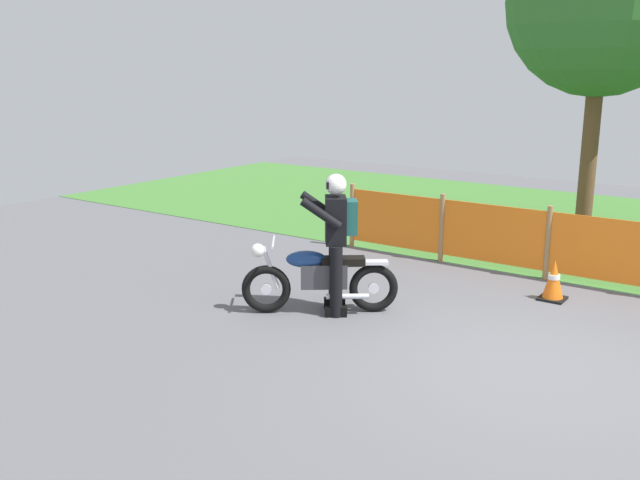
% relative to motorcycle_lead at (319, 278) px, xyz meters
% --- Properties ---
extents(ground, '(24.00, 24.00, 0.02)m').
position_rel_motorcycle_lead_xyz_m(ground, '(2.62, -0.00, -0.44)').
color(ground, '#5B5B60').
extents(barrier_fence, '(8.12, 0.08, 1.05)m').
position_rel_motorcycle_lead_xyz_m(barrier_fence, '(2.62, 2.93, 0.11)').
color(barrier_fence, '#997547').
rests_on(barrier_fence, ground).
extents(tree_leftmost, '(3.15, 3.15, 5.54)m').
position_rel_motorcycle_lead_xyz_m(tree_leftmost, '(1.47, 6.02, 3.51)').
color(tree_leftmost, brown).
rests_on(tree_leftmost, ground).
extents(motorcycle_lead, '(1.57, 1.22, 0.89)m').
position_rel_motorcycle_lead_xyz_m(motorcycle_lead, '(0.00, 0.00, 0.00)').
color(motorcycle_lead, black).
rests_on(motorcycle_lead, ground).
extents(rider_lead, '(0.78, 0.73, 1.69)m').
position_rel_motorcycle_lead_xyz_m(rider_lead, '(0.16, 0.13, 0.52)').
color(rider_lead, black).
rests_on(rider_lead, ground).
extents(traffic_cone, '(0.32, 0.32, 0.53)m').
position_rel_motorcycle_lead_xyz_m(traffic_cone, '(2.17, 2.10, -0.17)').
color(traffic_cone, black).
rests_on(traffic_cone, ground).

